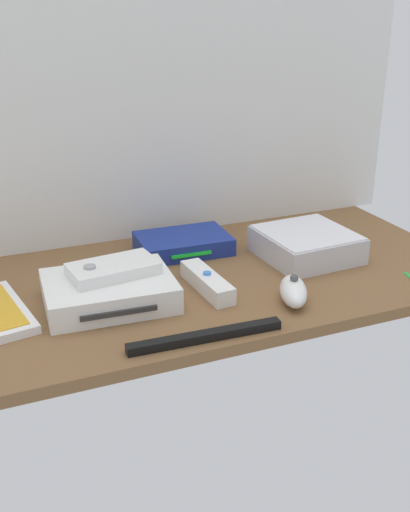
# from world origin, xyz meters

# --- Properties ---
(ground_plane) EXTENTS (1.00, 0.48, 0.02)m
(ground_plane) POSITION_xyz_m (0.00, 0.00, -0.01)
(ground_plane) COLOR brown
(ground_plane) RESTS_ON ground
(back_wall) EXTENTS (1.10, 0.01, 0.64)m
(back_wall) POSITION_xyz_m (0.00, 0.25, 0.32)
(back_wall) COLOR silver
(back_wall) RESTS_ON ground
(game_console) EXTENTS (0.22, 0.17, 0.04)m
(game_console) POSITION_xyz_m (-0.19, -0.04, 0.02)
(game_console) COLOR white
(game_console) RESTS_ON ground_plane
(mini_computer) EXTENTS (0.18, 0.18, 0.05)m
(mini_computer) POSITION_xyz_m (0.22, 0.01, 0.03)
(mini_computer) COLOR silver
(mini_computer) RESTS_ON ground_plane
(network_router) EXTENTS (0.18, 0.13, 0.03)m
(network_router) POSITION_xyz_m (0.01, 0.13, 0.02)
(network_router) COLOR navy
(network_router) RESTS_ON ground_plane
(remote_wand) EXTENTS (0.04, 0.15, 0.03)m
(remote_wand) POSITION_xyz_m (-0.02, -0.05, 0.02)
(remote_wand) COLOR white
(remote_wand) RESTS_ON ground_plane
(remote_nunchuk) EXTENTS (0.08, 0.11, 0.05)m
(remote_nunchuk) POSITION_xyz_m (0.10, -0.15, 0.02)
(remote_nunchuk) COLOR white
(remote_nunchuk) RESTS_ON ground_plane
(remote_classic_pad) EXTENTS (0.15, 0.10, 0.02)m
(remote_classic_pad) POSITION_xyz_m (-0.18, -0.02, 0.05)
(remote_classic_pad) COLOR white
(remote_classic_pad) RESTS_ON game_console
(sensor_bar) EXTENTS (0.24, 0.03, 0.01)m
(sensor_bar) POSITION_xyz_m (-0.09, -0.21, 0.01)
(sensor_bar) COLOR black
(sensor_bar) RESTS_ON ground_plane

